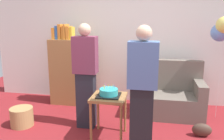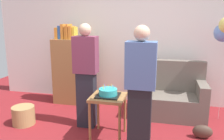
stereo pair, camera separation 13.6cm
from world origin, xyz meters
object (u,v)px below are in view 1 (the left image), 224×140
bookshelf (71,70)px  wicker_basket (22,117)px  side_table (109,103)px  handbag (202,130)px  birthday_cake (109,93)px  person_blowing_candles (86,76)px  balloon_bunch (222,29)px  person_holding_cake (142,91)px  couch (171,96)px

bookshelf → wicker_basket: bearing=-110.8°
side_table → wicker_basket: 1.50m
bookshelf → handbag: bearing=-22.5°
birthday_cake → handbag: 1.48m
bookshelf → person_blowing_candles: 1.14m
balloon_bunch → side_table: bearing=-147.5°
person_holding_cake → wicker_basket: size_ratio=4.53×
person_holding_cake → wicker_basket: person_holding_cake is taller
person_holding_cake → wicker_basket: bearing=15.4°
handbag → side_table: bearing=-168.8°
person_blowing_candles → balloon_bunch: size_ratio=0.94×
bookshelf → person_blowing_candles: size_ratio=0.98×
side_table → person_blowing_candles: person_blowing_candles is taller
bookshelf → wicker_basket: 1.33m
side_table → balloon_bunch: balloon_bunch is taller
wicker_basket → handbag: 2.80m
side_table → person_blowing_candles: size_ratio=0.39×
side_table → person_holding_cake: (0.49, -0.34, 0.30)m
couch → person_holding_cake: 1.52m
bookshelf → side_table: size_ratio=2.53×
side_table → person_blowing_candles: bearing=146.1°
person_holding_cake → handbag: size_ratio=5.82×
couch → wicker_basket: 2.56m
couch → wicker_basket: couch is taller
balloon_bunch → person_blowing_candles: bearing=-159.4°
person_holding_cake → balloon_bunch: (1.20, 1.41, 0.69)m
wicker_basket → handbag: (2.79, 0.16, -0.05)m
side_table → handbag: side_table is taller
bookshelf → handbag: 2.62m
bookshelf → handbag: (2.36, -0.98, -0.59)m
person_holding_cake → handbag: (0.85, 0.60, -0.73)m
birthday_cake → balloon_bunch: size_ratio=0.18×
person_holding_cake → side_table: bearing=-6.5°
bookshelf → birthday_cake: bearing=-50.6°
bookshelf → person_holding_cake: (1.50, -1.58, 0.14)m
handbag → balloon_bunch: balloon_bunch is taller
birthday_cake → wicker_basket: 1.55m
balloon_bunch → couch: bearing=-176.9°
balloon_bunch → birthday_cake: bearing=-147.5°
bookshelf → side_table: bookshelf is taller
couch → person_blowing_candles: 1.62m
couch → person_blowing_candles: bearing=-150.9°
birthday_cake → person_blowing_candles: 0.53m
person_blowing_candles → person_holding_cake: 1.10m
person_blowing_candles → wicker_basket: person_blowing_candles is taller
side_table → person_holding_cake: 0.66m
couch → person_blowing_candles: person_blowing_candles is taller
handbag → balloon_bunch: (0.35, 0.81, 1.42)m
side_table → wicker_basket: side_table is taller
bookshelf → person_blowing_candles: (0.60, -0.96, 0.14)m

